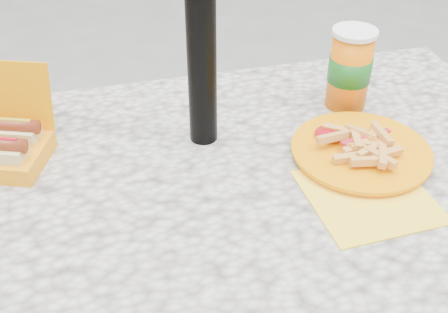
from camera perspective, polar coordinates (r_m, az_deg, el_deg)
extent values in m
cube|color=beige|center=(0.92, 0.21, -4.80)|extent=(1.20, 0.80, 0.05)
cylinder|color=black|center=(1.54, 15.55, -4.94)|extent=(0.07, 0.07, 0.70)
cube|color=yellow|center=(0.92, 14.43, -3.93)|extent=(0.20, 0.20, 0.00)
cylinder|color=orange|center=(1.01, 13.72, 0.46)|extent=(0.23, 0.23, 0.01)
cylinder|color=orange|center=(1.00, 13.76, 0.66)|extent=(0.24, 0.24, 0.01)
cube|color=gold|center=(0.98, 16.21, 0.28)|extent=(0.06, 0.02, 0.01)
cube|color=gold|center=(1.00, 15.42, 1.32)|extent=(0.05, 0.05, 0.01)
cube|color=gold|center=(0.96, 15.65, -0.12)|extent=(0.04, 0.06, 0.01)
cube|color=gold|center=(1.01, 13.68, 2.32)|extent=(0.05, 0.06, 0.02)
cube|color=gold|center=(1.02, 11.62, 2.63)|extent=(0.05, 0.05, 0.01)
cube|color=gold|center=(1.00, 14.01, 1.26)|extent=(0.06, 0.04, 0.01)
cube|color=gold|center=(1.00, 13.23, 1.72)|extent=(0.03, 0.06, 0.01)
cube|color=gold|center=(1.00, 14.97, 1.13)|extent=(0.02, 0.06, 0.01)
cube|color=gold|center=(0.99, 13.44, 0.81)|extent=(0.06, 0.02, 0.01)
cube|color=gold|center=(0.97, 14.63, 0.59)|extent=(0.06, 0.03, 0.01)
cube|color=gold|center=(0.95, 14.41, -0.47)|extent=(0.06, 0.02, 0.01)
cube|color=gold|center=(1.00, 13.80, 1.66)|extent=(0.04, 0.06, 0.02)
cube|color=gold|center=(0.96, 12.65, -0.11)|extent=(0.06, 0.02, 0.01)
cube|color=gold|center=(0.99, 13.82, 1.09)|extent=(0.06, 0.03, 0.01)
cube|color=gold|center=(1.00, 15.78, 2.11)|extent=(0.02, 0.06, 0.01)
cube|color=gold|center=(0.99, 10.96, 1.91)|extent=(0.06, 0.02, 0.02)
cube|color=gold|center=(0.96, 15.76, 0.06)|extent=(0.04, 0.06, 0.01)
cube|color=gold|center=(1.02, 14.92, 2.37)|extent=(0.04, 0.06, 0.01)
ellipsoid|color=#A10913|center=(1.02, 10.62, 2.33)|extent=(0.05, 0.05, 0.02)
cube|color=#AC1B2C|center=(1.00, 14.22, 1.95)|extent=(0.10, 0.03, 0.00)
cylinder|color=orange|center=(1.12, 12.63, 8.49)|extent=(0.08, 0.08, 0.15)
cylinder|color=#18601B|center=(1.12, 12.66, 8.69)|extent=(0.08, 0.08, 0.05)
cylinder|color=white|center=(1.09, 13.19, 12.20)|extent=(0.08, 0.08, 0.01)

